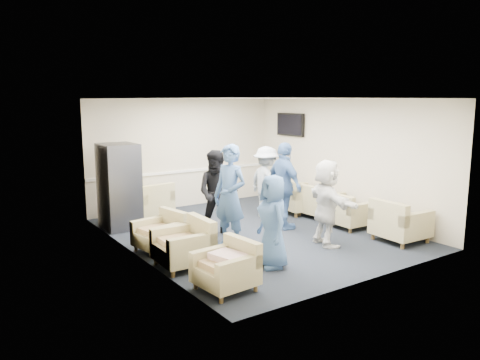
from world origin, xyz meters
TOP-DOWN VIEW (x-y plane):
  - floor at (0.00, 0.00)m, footprint 6.00×6.00m
  - ceiling at (0.00, 0.00)m, footprint 6.00×6.00m
  - back_wall at (0.00, 3.00)m, footprint 5.00×0.02m
  - front_wall at (0.00, -3.00)m, footprint 5.00×0.02m
  - left_wall at (-2.50, 0.00)m, footprint 0.02×6.00m
  - right_wall at (2.50, 0.00)m, footprint 0.02×6.00m
  - chair_rail at (0.00, 2.98)m, footprint 4.98×0.04m
  - tv at (2.44, 1.80)m, footprint 0.10×1.00m
  - armchair_left_near at (-1.98, -2.11)m, footprint 0.81×0.81m
  - armchair_left_mid at (-2.03, -0.93)m, footprint 0.85×0.85m
  - armchair_left_far at (-2.02, 0.02)m, footprint 0.87×0.87m
  - armchair_right_near at (1.93, -2.01)m, footprint 0.90×0.90m
  - armchair_right_midnear at (1.89, -0.79)m, footprint 0.82×0.82m
  - armchair_right_midfar at (2.00, 0.23)m, footprint 0.84×0.84m
  - armchair_right_far at (1.87, 0.80)m, footprint 0.98×0.98m
  - armchair_corner at (-1.23, 2.35)m, footprint 0.99×0.99m
  - vending_machine at (-2.09, 1.92)m, footprint 0.73×0.85m
  - backpack at (-1.30, -0.12)m, footprint 0.29×0.23m
  - pillow at (-1.98, -2.12)m, footprint 0.46×0.55m
  - person_front_left at (-0.89, -1.73)m, footprint 0.64×0.83m
  - person_mid_left at (-0.91, -0.50)m, footprint 0.63×0.79m
  - person_back_left at (-0.68, 0.29)m, footprint 1.05×1.03m
  - person_back_right at (0.99, 0.90)m, footprint 0.65×1.08m
  - person_mid_right at (0.71, -0.07)m, footprint 0.50×1.09m
  - person_front_right at (0.65, -1.38)m, footprint 0.85×1.56m

SIDE VIEW (x-z plane):
  - floor at x=0.00m, z-range 0.00..0.00m
  - backpack at x=-1.30m, z-range 0.01..0.44m
  - armchair_left_near at x=-1.98m, z-range 0.00..0.60m
  - armchair_left_far at x=-2.02m, z-range 0.00..0.60m
  - armchair_right_midnear at x=1.89m, z-range 0.00..0.63m
  - armchair_right_midfar at x=2.00m, z-range 0.00..0.65m
  - armchair_left_mid at x=-2.03m, z-range 0.00..0.66m
  - armchair_right_near at x=1.93m, z-range 0.00..0.69m
  - armchair_corner at x=-1.23m, z-range 0.00..0.69m
  - armchair_right_far at x=1.87m, z-range 0.00..0.71m
  - pillow at x=-1.98m, z-range 0.40..0.54m
  - person_front_left at x=-0.89m, z-range 0.00..1.51m
  - person_front_right at x=0.65m, z-range 0.00..1.61m
  - person_back_right at x=0.99m, z-range 0.00..1.64m
  - person_back_left at x=-0.68m, z-range 0.00..1.71m
  - vending_machine at x=-2.09m, z-range 0.00..1.79m
  - chair_rail at x=0.00m, z-range 0.87..0.93m
  - person_mid_right at x=0.71m, z-range 0.00..1.82m
  - person_mid_left at x=-0.91m, z-range 0.00..1.90m
  - back_wall at x=0.00m, z-range 0.00..2.70m
  - front_wall at x=0.00m, z-range 0.00..2.70m
  - left_wall at x=-2.50m, z-range 0.00..2.70m
  - right_wall at x=2.50m, z-range 0.00..2.70m
  - tv at x=2.44m, z-range 1.76..2.34m
  - ceiling at x=0.00m, z-range 2.70..2.70m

